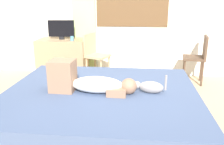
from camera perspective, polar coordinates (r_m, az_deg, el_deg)
ground_plane at (r=2.96m, az=-0.21°, el=-13.23°), size 16.00×16.00×0.00m
bed at (r=2.83m, az=-2.46°, el=-9.02°), size 2.16×1.95×0.51m
person_lying at (r=2.67m, az=-5.51°, el=-2.11°), size 0.94×0.29×0.34m
cat at (r=2.67m, az=8.61°, el=-3.27°), size 0.36×0.15×0.21m
desk at (r=4.82m, az=-11.17°, el=3.19°), size 0.90×0.56×0.74m
tv_monitor at (r=4.73m, az=-11.61°, el=9.70°), size 0.48×0.10×0.35m
cup at (r=4.54m, az=-9.20°, el=7.74°), size 0.06×0.06×0.08m
chair_by_desk at (r=4.57m, az=-4.06°, el=4.49°), size 0.49×0.49×0.86m
chair_spare at (r=4.62m, az=19.27°, el=3.71°), size 0.43×0.43×0.86m
curtain_left at (r=4.88m, az=-6.51°, el=13.56°), size 0.44×0.06×2.42m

